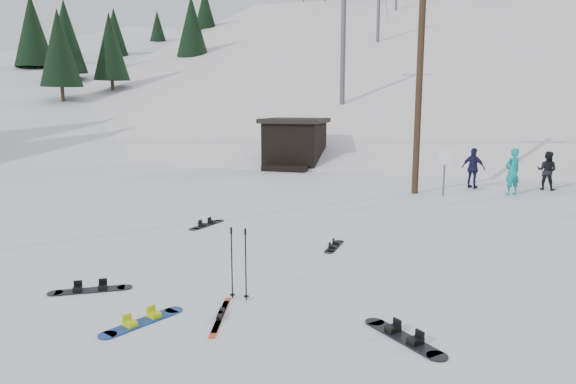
# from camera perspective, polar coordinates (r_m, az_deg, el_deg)

# --- Properties ---
(ground) EXTENTS (200.00, 200.00, 0.00)m
(ground) POSITION_cam_1_polar(r_m,az_deg,el_deg) (8.37, -5.52, -15.57)
(ground) COLOR white
(ground) RESTS_ON ground
(ski_slope) EXTENTS (60.00, 85.24, 65.97)m
(ski_slope) POSITION_cam_1_polar(r_m,az_deg,el_deg) (63.99, 13.44, -4.53)
(ski_slope) COLOR white
(ski_slope) RESTS_ON ground
(ridge_left) EXTENTS (47.54, 95.03, 58.38)m
(ridge_left) POSITION_cam_1_polar(r_m,az_deg,el_deg) (68.91, -18.36, -2.88)
(ridge_left) COLOR white
(ridge_left) RESTS_ON ground
(treeline_left) EXTENTS (20.00, 64.00, 10.00)m
(treeline_left) POSITION_cam_1_polar(r_m,az_deg,el_deg) (59.84, -21.72, 5.72)
(treeline_left) COLOR black
(treeline_left) RESTS_ON ground
(treeline_crest) EXTENTS (50.00, 6.00, 10.00)m
(treeline_crest) POSITION_cam_1_polar(r_m,az_deg,el_deg) (93.11, 14.82, 7.32)
(treeline_crest) COLOR black
(treeline_crest) RESTS_ON ski_slope
(utility_pole) EXTENTS (2.00, 0.26, 9.00)m
(utility_pole) POSITION_cam_1_polar(r_m,az_deg,el_deg) (21.04, 14.42, 12.53)
(utility_pole) COLOR #3A2819
(utility_pole) RESTS_ON ground
(trail_sign) EXTENTS (0.50, 0.09, 1.85)m
(trail_sign) POSITION_cam_1_polar(r_m,az_deg,el_deg) (20.70, 17.01, 3.01)
(trail_sign) COLOR #595B60
(trail_sign) RESTS_ON ground
(lift_hut) EXTENTS (3.40, 4.10, 2.75)m
(lift_hut) POSITION_cam_1_polar(r_m,az_deg,el_deg) (29.11, 0.73, 5.47)
(lift_hut) COLOR black
(lift_hut) RESTS_ON ground
(lift_tower_near) EXTENTS (2.20, 0.36, 8.00)m
(lift_tower_near) POSITION_cam_1_polar(r_m,az_deg,el_deg) (37.87, 6.16, 16.27)
(lift_tower_near) COLOR #595B60
(lift_tower_near) RESTS_ON ski_slope
(hero_snowboard) EXTENTS (0.80, 1.47, 0.11)m
(hero_snowboard) POSITION_cam_1_polar(r_m,az_deg,el_deg) (9.06, -15.87, -13.65)
(hero_snowboard) COLOR navy
(hero_snowboard) RESTS_ON ground
(hero_skis) EXTENTS (0.50, 1.62, 0.09)m
(hero_skis) POSITION_cam_1_polar(r_m,az_deg,el_deg) (9.03, -7.51, -13.45)
(hero_skis) COLOR #B63312
(hero_skis) RESTS_ON ground
(ski_poles) EXTENTS (0.37, 0.10, 1.36)m
(ski_poles) POSITION_cam_1_polar(r_m,az_deg,el_deg) (9.53, -5.49, -7.85)
(ski_poles) COLOR black
(ski_poles) RESTS_ON ground
(board_scatter_a) EXTENTS (1.38, 0.94, 0.11)m
(board_scatter_a) POSITION_cam_1_polar(r_m,az_deg,el_deg) (10.79, -21.11, -10.08)
(board_scatter_a) COLOR black
(board_scatter_a) RESTS_ON ground
(board_scatter_b) EXTENTS (0.56, 1.47, 0.11)m
(board_scatter_b) POSITION_cam_1_polar(r_m,az_deg,el_deg) (15.47, -8.99, -3.57)
(board_scatter_b) COLOR black
(board_scatter_b) RESTS_ON ground
(board_scatter_d) EXTENTS (1.31, 1.22, 0.12)m
(board_scatter_d) POSITION_cam_1_polar(r_m,az_deg,el_deg) (8.40, 12.73, -15.46)
(board_scatter_d) COLOR black
(board_scatter_d) RESTS_ON ground
(board_scatter_f) EXTENTS (0.29, 1.28, 0.09)m
(board_scatter_f) POSITION_cam_1_polar(r_m,az_deg,el_deg) (13.07, 5.15, -6.01)
(board_scatter_f) COLOR black
(board_scatter_f) RESTS_ON ground
(skier_teal) EXTENTS (0.80, 0.76, 1.85)m
(skier_teal) POSITION_cam_1_polar(r_m,az_deg,el_deg) (22.06, 23.68, 2.09)
(skier_teal) COLOR #0E9092
(skier_teal) RESTS_ON ground
(skier_dark) EXTENTS (0.96, 0.87, 1.62)m
(skier_dark) POSITION_cam_1_polar(r_m,az_deg,el_deg) (23.96, 26.83, 2.13)
(skier_dark) COLOR black
(skier_dark) RESTS_ON ground
(skier_navy) EXTENTS (1.09, 0.84, 1.72)m
(skier_navy) POSITION_cam_1_polar(r_m,az_deg,el_deg) (23.17, 19.90, 2.51)
(skier_navy) COLOR #19183C
(skier_navy) RESTS_ON ground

